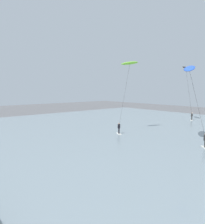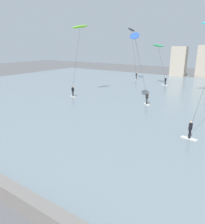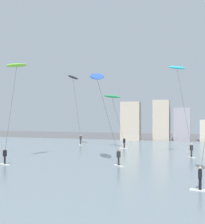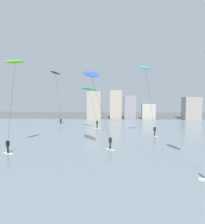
% 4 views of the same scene
% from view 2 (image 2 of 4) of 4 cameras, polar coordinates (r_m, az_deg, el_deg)
% --- Properties ---
extents(water_bay, '(84.00, 52.00, 0.10)m').
position_cam_2_polar(water_bay, '(34.88, 14.78, 3.52)').
color(water_bay, gray).
rests_on(water_bay, ground).
extents(kitesurfer_lime, '(1.90, 3.86, 10.89)m').
position_cam_2_polar(kitesurfer_lime, '(35.01, -6.17, 19.40)').
color(kitesurfer_lime, silver).
rests_on(kitesurfer_lime, water_bay).
extents(kitesurfer_black, '(3.08, 5.38, 11.51)m').
position_cam_2_polar(kitesurfer_black, '(49.03, 7.68, 19.52)').
color(kitesurfer_black, silver).
rests_on(kitesurfer_black, water_bay).
extents(kitesurfer_blue, '(4.47, 4.07, 9.77)m').
position_cam_2_polar(kitesurfer_blue, '(30.64, 8.62, 18.22)').
color(kitesurfer_blue, silver).
rests_on(kitesurfer_blue, water_bay).
extents(kitesurfer_green, '(3.88, 3.12, 8.05)m').
position_cam_2_polar(kitesurfer_green, '(44.63, 14.54, 15.62)').
color(kitesurfer_green, silver).
rests_on(kitesurfer_green, water_bay).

